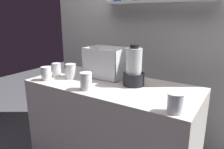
# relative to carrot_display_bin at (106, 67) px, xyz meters

# --- Properties ---
(counter) EXTENTS (1.40, 0.64, 0.90)m
(counter) POSITION_rel_carrot_display_bin_xyz_m (0.17, -0.15, -0.54)
(counter) COLOR beige
(counter) RESTS_ON ground_plane
(back_wall_unit) EXTENTS (2.60, 0.24, 2.50)m
(back_wall_unit) POSITION_rel_carrot_display_bin_xyz_m (0.17, 0.61, 0.28)
(back_wall_unit) COLOR silver
(back_wall_unit) RESTS_ON ground_plane
(carrot_display_bin) EXTENTS (0.35, 0.25, 0.27)m
(carrot_display_bin) POSITION_rel_carrot_display_bin_xyz_m (0.00, 0.00, 0.00)
(carrot_display_bin) COLOR white
(carrot_display_bin) RESTS_ON counter
(blender_pitcher) EXTENTS (0.17, 0.17, 0.33)m
(blender_pitcher) POSITION_rel_carrot_display_bin_xyz_m (0.33, -0.08, 0.04)
(blender_pitcher) COLOR black
(blender_pitcher) RESTS_ON counter
(juice_cup_orange_far_left) EXTENTS (0.08, 0.08, 0.12)m
(juice_cup_orange_far_left) POSITION_rel_carrot_display_bin_xyz_m (-0.38, -0.24, -0.03)
(juice_cup_orange_far_left) COLOR white
(juice_cup_orange_far_left) RESTS_ON counter
(juice_cup_beet_left) EXTENTS (0.09, 0.09, 0.12)m
(juice_cup_beet_left) POSITION_rel_carrot_display_bin_xyz_m (-0.37, -0.37, -0.03)
(juice_cup_beet_left) COLOR white
(juice_cup_beet_left) RESTS_ON counter
(juice_cup_beet_middle) EXTENTS (0.09, 0.09, 0.13)m
(juice_cup_beet_middle) POSITION_rel_carrot_display_bin_xyz_m (-0.22, -0.22, -0.03)
(juice_cup_beet_middle) COLOR white
(juice_cup_beet_middle) RESTS_ON counter
(juice_cup_beet_right) EXTENTS (0.09, 0.09, 0.13)m
(juice_cup_beet_right) POSITION_rel_carrot_display_bin_xyz_m (0.08, -0.37, -0.03)
(juice_cup_beet_right) COLOR white
(juice_cup_beet_right) RESTS_ON counter
(juice_cup_pomegranate_far_right) EXTENTS (0.09, 0.09, 0.12)m
(juice_cup_pomegranate_far_right) POSITION_rel_carrot_display_bin_xyz_m (0.76, -0.41, -0.03)
(juice_cup_pomegranate_far_right) COLOR white
(juice_cup_pomegranate_far_right) RESTS_ON counter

